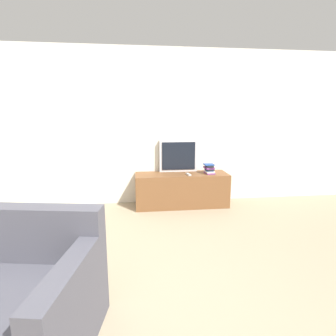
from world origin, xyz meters
The scene contains 5 objects.
wall_back centered at (0.00, 3.03, 1.30)m, with size 9.00×0.06×2.60m.
tv_stand centered at (0.67, 2.74, 0.28)m, with size 1.54×0.49×0.55m.
television centered at (0.64, 2.94, 0.83)m, with size 0.65×0.09×0.55m.
book_stack centered at (1.13, 2.71, 0.63)m, with size 0.17×0.21×0.16m.
remote_on_stand centered at (0.76, 2.62, 0.57)m, with size 0.07×0.15×0.02m.
Camera 1 is at (-0.06, -1.46, 1.50)m, focal length 28.00 mm.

